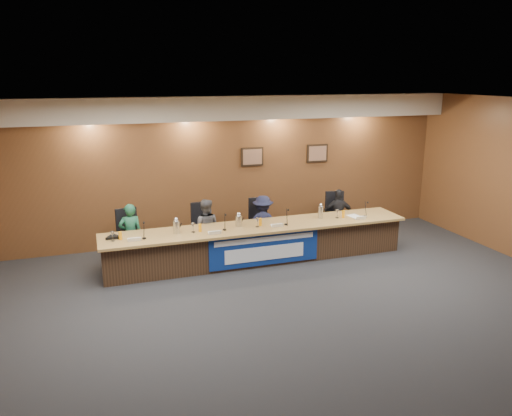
{
  "coord_description": "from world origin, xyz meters",
  "views": [
    {
      "loc": [
        -3.04,
        -6.54,
        3.62
      ],
      "look_at": [
        0.07,
        2.73,
        1.01
      ],
      "focal_mm": 35.0,
      "sensor_mm": 36.0,
      "label": 1
    }
  ],
  "objects_px": {
    "panelist_d": "(338,215)",
    "speakerphone": "(113,237)",
    "panelist_a": "(131,235)",
    "office_chair_b": "(205,232)",
    "dais_body": "(258,244)",
    "panelist_c": "(263,223)",
    "carafe_right": "(321,212)",
    "carafe_mid": "(239,221)",
    "panelist_b": "(206,228)",
    "office_chair_d": "(336,219)",
    "office_chair_a": "(131,240)",
    "office_chair_c": "(261,227)",
    "banner": "(265,249)",
    "carafe_left": "(176,227)"
  },
  "relations": [
    {
      "from": "office_chair_b",
      "to": "office_chair_d",
      "type": "relative_size",
      "value": 1.0
    },
    {
      "from": "banner",
      "to": "office_chair_a",
      "type": "xyz_separation_m",
      "value": [
        -2.41,
        1.1,
        0.1
      ]
    },
    {
      "from": "panelist_b",
      "to": "office_chair_c",
      "type": "bearing_deg",
      "value": -154.51
    },
    {
      "from": "dais_body",
      "to": "office_chair_b",
      "type": "height_order",
      "value": "dais_body"
    },
    {
      "from": "panelist_d",
      "to": "office_chair_d",
      "type": "relative_size",
      "value": 2.48
    },
    {
      "from": "speakerphone",
      "to": "dais_body",
      "type": "bearing_deg",
      "value": -0.85
    },
    {
      "from": "panelist_a",
      "to": "panelist_d",
      "type": "relative_size",
      "value": 1.04
    },
    {
      "from": "panelist_b",
      "to": "office_chair_b",
      "type": "distance_m",
      "value": 0.16
    },
    {
      "from": "panelist_d",
      "to": "panelist_b",
      "type": "bearing_deg",
      "value": 16.26
    },
    {
      "from": "panelist_d",
      "to": "speakerphone",
      "type": "distance_m",
      "value": 4.89
    },
    {
      "from": "panelist_a",
      "to": "panelist_c",
      "type": "relative_size",
      "value": 1.04
    },
    {
      "from": "banner",
      "to": "carafe_mid",
      "type": "distance_m",
      "value": 0.76
    },
    {
      "from": "panelist_c",
      "to": "panelist_d",
      "type": "relative_size",
      "value": 0.99
    },
    {
      "from": "office_chair_d",
      "to": "carafe_right",
      "type": "distance_m",
      "value": 1.05
    },
    {
      "from": "dais_body",
      "to": "office_chair_c",
      "type": "height_order",
      "value": "dais_body"
    },
    {
      "from": "office_chair_c",
      "to": "banner",
      "type": "bearing_deg",
      "value": -106.79
    },
    {
      "from": "office_chair_b",
      "to": "speakerphone",
      "type": "bearing_deg",
      "value": -166.4
    },
    {
      "from": "panelist_d",
      "to": "office_chair_d",
      "type": "xyz_separation_m",
      "value": [
        0.0,
        0.1,
        -0.12
      ]
    },
    {
      "from": "panelist_a",
      "to": "speakerphone",
      "type": "relative_size",
      "value": 3.86
    },
    {
      "from": "office_chair_b",
      "to": "carafe_mid",
      "type": "height_order",
      "value": "carafe_mid"
    },
    {
      "from": "office_chair_c",
      "to": "carafe_left",
      "type": "height_order",
      "value": "carafe_left"
    },
    {
      "from": "dais_body",
      "to": "panelist_a",
      "type": "distance_m",
      "value": 2.5
    },
    {
      "from": "office_chair_c",
      "to": "carafe_left",
      "type": "xyz_separation_m",
      "value": [
        -1.93,
        -0.72,
        0.39
      ]
    },
    {
      "from": "carafe_right",
      "to": "panelist_c",
      "type": "bearing_deg",
      "value": 152.24
    },
    {
      "from": "carafe_left",
      "to": "panelist_d",
      "type": "bearing_deg",
      "value": 9.46
    },
    {
      "from": "dais_body",
      "to": "speakerphone",
      "type": "distance_m",
      "value": 2.79
    },
    {
      "from": "office_chair_a",
      "to": "carafe_mid",
      "type": "distance_m",
      "value": 2.17
    },
    {
      "from": "banner",
      "to": "office_chair_c",
      "type": "bearing_deg",
      "value": 74.07
    },
    {
      "from": "carafe_left",
      "to": "dais_body",
      "type": "bearing_deg",
      "value": 1.16
    },
    {
      "from": "carafe_mid",
      "to": "banner",
      "type": "bearing_deg",
      "value": -48.53
    },
    {
      "from": "dais_body",
      "to": "speakerphone",
      "type": "height_order",
      "value": "speakerphone"
    },
    {
      "from": "carafe_left",
      "to": "carafe_right",
      "type": "xyz_separation_m",
      "value": [
        3.0,
        0.06,
        0.01
      ]
    },
    {
      "from": "panelist_b",
      "to": "speakerphone",
      "type": "relative_size",
      "value": 3.77
    },
    {
      "from": "panelist_c",
      "to": "office_chair_a",
      "type": "bearing_deg",
      "value": 15.19
    },
    {
      "from": "banner",
      "to": "carafe_left",
      "type": "xyz_separation_m",
      "value": [
        -1.62,
        0.38,
        0.49
      ]
    },
    {
      "from": "panelist_a",
      "to": "carafe_mid",
      "type": "bearing_deg",
      "value": 163.33
    },
    {
      "from": "dais_body",
      "to": "office_chair_c",
      "type": "xyz_separation_m",
      "value": [
        0.31,
        0.69,
        0.13
      ]
    },
    {
      "from": "panelist_b",
      "to": "carafe_right",
      "type": "xyz_separation_m",
      "value": [
        2.3,
        -0.56,
        0.28
      ]
    },
    {
      "from": "office_chair_a",
      "to": "office_chair_b",
      "type": "distance_m",
      "value": 1.49
    },
    {
      "from": "panelist_d",
      "to": "carafe_mid",
      "type": "xyz_separation_m",
      "value": [
        -2.48,
        -0.56,
        0.26
      ]
    },
    {
      "from": "banner",
      "to": "office_chair_c",
      "type": "xyz_separation_m",
      "value": [
        0.31,
        1.1,
        0.1
      ]
    },
    {
      "from": "banner",
      "to": "carafe_mid",
      "type": "height_order",
      "value": "carafe_mid"
    },
    {
      "from": "panelist_a",
      "to": "office_chair_b",
      "type": "bearing_deg",
      "value": -177.31
    },
    {
      "from": "banner",
      "to": "office_chair_d",
      "type": "height_order",
      "value": "banner"
    },
    {
      "from": "panelist_b",
      "to": "office_chair_d",
      "type": "xyz_separation_m",
      "value": [
        3.02,
        0.1,
        -0.12
      ]
    },
    {
      "from": "dais_body",
      "to": "panelist_d",
      "type": "relative_size",
      "value": 5.04
    },
    {
      "from": "panelist_a",
      "to": "office_chair_d",
      "type": "bearing_deg",
      "value": -179.88
    },
    {
      "from": "panelist_c",
      "to": "speakerphone",
      "type": "height_order",
      "value": "panelist_c"
    },
    {
      "from": "panelist_a",
      "to": "panelist_b",
      "type": "height_order",
      "value": "panelist_a"
    },
    {
      "from": "panelist_d",
      "to": "carafe_right",
      "type": "distance_m",
      "value": 0.95
    }
  ]
}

